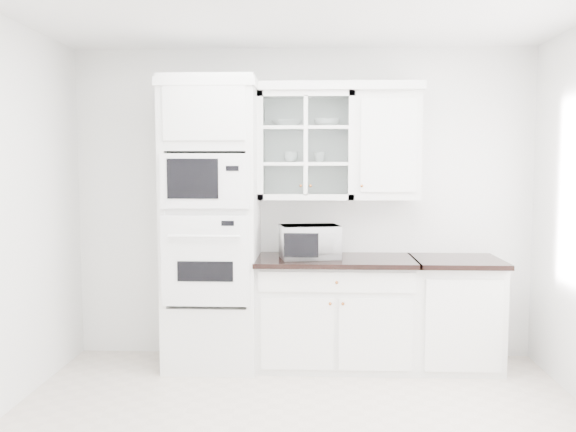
{
  "coord_description": "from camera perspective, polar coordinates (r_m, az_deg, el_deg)",
  "views": [
    {
      "loc": [
        0.09,
        -3.61,
        1.7
      ],
      "look_at": [
        -0.1,
        1.05,
        1.3
      ],
      "focal_mm": 38.0,
      "sensor_mm": 36.0,
      "label": 1
    }
  ],
  "objects": [
    {
      "name": "cup_a",
      "position": [
        5.19,
        0.29,
        5.52
      ],
      "size": [
        0.12,
        0.12,
        0.09
      ],
      "primitive_type": "imported",
      "rotation": [
        0.0,
        0.0,
        -0.02
      ],
      "color": "white",
      "rests_on": "upper_cabinet_glass"
    },
    {
      "name": "room_shell",
      "position": [
        4.04,
        1.06,
        6.04
      ],
      "size": [
        4.0,
        3.5,
        2.7
      ],
      "color": "white",
      "rests_on": "ground"
    },
    {
      "name": "upper_cabinet_solid",
      "position": [
        5.23,
        9.15,
        6.48
      ],
      "size": [
        0.55,
        0.33,
        0.9
      ],
      "primitive_type": "cube",
      "color": "white",
      "rests_on": "room_shell"
    },
    {
      "name": "crown_molding",
      "position": [
        5.21,
        0.52,
        11.91
      ],
      "size": [
        2.14,
        0.38,
        0.07
      ],
      "primitive_type": "cube",
      "color": "white",
      "rests_on": "room_shell"
    },
    {
      "name": "oven_column",
      "position": [
        5.12,
        -7.12,
        -0.75
      ],
      "size": [
        0.76,
        0.68,
        2.4
      ],
      "color": "white",
      "rests_on": "ground"
    },
    {
      "name": "upper_cabinet_glass",
      "position": [
        5.19,
        1.69,
        6.56
      ],
      "size": [
        0.8,
        0.33,
        0.9
      ],
      "color": "white",
      "rests_on": "room_shell"
    },
    {
      "name": "countertop_microwave",
      "position": [
        5.05,
        2.01,
        -2.4
      ],
      "size": [
        0.54,
        0.48,
        0.28
      ],
      "primitive_type": "imported",
      "rotation": [
        0.0,
        0.0,
        3.34
      ],
      "color": "white",
      "rests_on": "base_cabinet_run"
    },
    {
      "name": "cup_b",
      "position": [
        5.21,
        2.97,
        5.52
      ],
      "size": [
        0.11,
        0.11,
        0.09
      ],
      "primitive_type": "imported",
      "rotation": [
        0.0,
        0.0,
        0.11
      ],
      "color": "white",
      "rests_on": "upper_cabinet_glass"
    },
    {
      "name": "bowl_a",
      "position": [
        5.22,
        -0.11,
        8.64
      ],
      "size": [
        0.31,
        0.31,
        0.06
      ],
      "primitive_type": "imported",
      "rotation": [
        0.0,
        0.0,
        0.33
      ],
      "color": "white",
      "rests_on": "upper_cabinet_glass"
    },
    {
      "name": "extra_base_cabinet",
      "position": [
        5.34,
        15.34,
        -8.68
      ],
      "size": [
        0.72,
        0.67,
        0.92
      ],
      "color": "white",
      "rests_on": "ground"
    },
    {
      "name": "base_cabinet_run",
      "position": [
        5.21,
        4.42,
        -8.86
      ],
      "size": [
        1.32,
        0.67,
        0.92
      ],
      "color": "white",
      "rests_on": "ground"
    },
    {
      "name": "bowl_b",
      "position": [
        5.22,
        3.64,
        8.66
      ],
      "size": [
        0.22,
        0.22,
        0.07
      ],
      "primitive_type": "imported",
      "rotation": [
        0.0,
        0.0,
        0.05
      ],
      "color": "white",
      "rests_on": "upper_cabinet_glass"
    }
  ]
}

